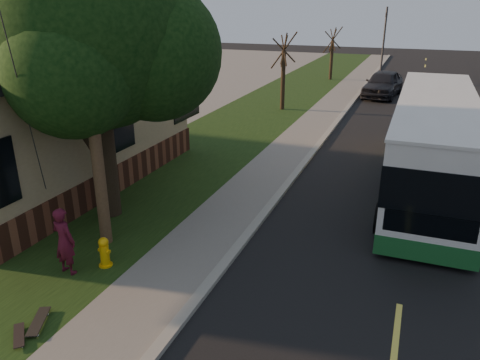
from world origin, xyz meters
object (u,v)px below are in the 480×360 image
at_px(skateboarder, 64,241).
at_px(skateboard_spare, 19,335).
at_px(dumpster, 107,144).
at_px(fire_hydrant, 104,252).
at_px(leafy_tree, 97,33).
at_px(transit_bus, 433,141).
at_px(bare_tree_near, 283,73).
at_px(skateboard_main, 38,322).
at_px(distant_car, 383,84).
at_px(utility_pole, 86,63).
at_px(bare_tree_far, 332,54).
at_px(traffic_signal, 384,37).

xyz_separation_m(skateboarder, skateboard_spare, (0.68, -2.17, -0.76)).
bearing_deg(skateboard_spare, dumpster, 116.99).
distance_m(fire_hydrant, leafy_tree, 5.65).
distance_m(transit_bus, dumpster, 11.91).
bearing_deg(skateboard_spare, leafy_tree, 106.77).
bearing_deg(transit_bus, bare_tree_near, 129.25).
relative_size(leafy_tree, skateboard_main, 8.63).
bearing_deg(skateboard_spare, distant_car, 81.50).
distance_m(utility_pole, skateboard_spare, 5.88).
relative_size(skateboarder, skateboard_spare, 2.48).
xyz_separation_m(leafy_tree, skateboard_spare, (1.61, -5.36, -5.05)).
relative_size(bare_tree_far, skateboarder, 2.50).
relative_size(skateboarder, skateboard_main, 1.79).
relative_size(fire_hydrant, utility_pole, 0.08).
bearing_deg(distant_car, bare_tree_near, -121.08).
height_order(leafy_tree, transit_bus, leafy_tree).
relative_size(fire_hydrant, bare_tree_near, 0.17).
bearing_deg(skateboard_main, dumpster, 118.39).
relative_size(leafy_tree, distant_car, 1.57).
height_order(fire_hydrant, skateboard_main, fire_hydrant).
bearing_deg(skateboarder, bare_tree_far, -82.62).
bearing_deg(skateboard_main, bare_tree_near, 92.82).
bearing_deg(leafy_tree, transit_bus, 33.28).
xyz_separation_m(bare_tree_near, skateboarder, (0.27, -18.54, -1.27)).
xyz_separation_m(leafy_tree, bare_tree_near, (0.67, 15.35, -3.02)).
height_order(utility_pole, traffic_signal, utility_pole).
xyz_separation_m(utility_pole, skateboard_spare, (0.75, -3.70, -4.51)).
relative_size(utility_pole, traffic_signal, 1.65).
bearing_deg(dumpster, bare_tree_far, 79.49).
xyz_separation_m(fire_hydrant, leafy_tree, (-1.57, 2.65, 4.73)).
bearing_deg(transit_bus, utility_pole, -136.66).
distance_m(bare_tree_far, distant_car, 7.26).
bearing_deg(skateboard_main, bare_tree_far, 90.89).
xyz_separation_m(leafy_tree, bare_tree_far, (1.17, 27.35, -3.16)).
distance_m(bare_tree_near, dumpster, 12.05).
xyz_separation_m(utility_pole, bare_tree_near, (-0.19, 17.01, -2.48)).
xyz_separation_m(fire_hydrant, bare_tree_far, (-0.40, 30.00, 1.57)).
relative_size(utility_pole, transit_bus, 0.80).
bearing_deg(bare_tree_far, skateboard_spare, -89.22).
bearing_deg(bare_tree_near, fire_hydrant, -87.14).
xyz_separation_m(leafy_tree, distant_car, (5.67, 21.77, -4.32)).
bearing_deg(bare_tree_far, fire_hydrant, -89.24).
bearing_deg(utility_pole, traffic_signal, 83.42).
relative_size(utility_pole, distant_car, 1.83).
bearing_deg(bare_tree_far, dumpster, -100.51).
distance_m(leafy_tree, skateboarder, 5.43).
distance_m(utility_pole, transit_bus, 11.05).
xyz_separation_m(leafy_tree, skateboarder, (0.94, -3.19, -4.29)).
distance_m(bare_tree_near, transit_bus, 12.54).
xyz_separation_m(fire_hydrant, distant_car, (4.10, 24.42, 0.41)).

